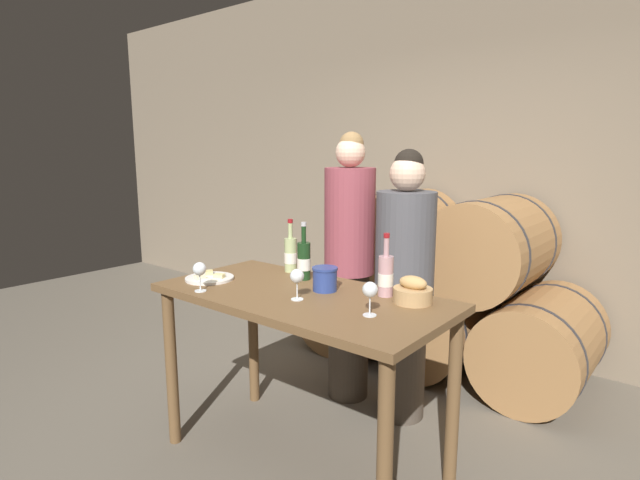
% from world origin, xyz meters
% --- Properties ---
extents(ground_plane, '(10.00, 10.00, 0.00)m').
position_xyz_m(ground_plane, '(0.00, 0.00, 0.00)').
color(ground_plane, '#665E51').
extents(stone_wall_back, '(10.00, 0.12, 3.20)m').
position_xyz_m(stone_wall_back, '(0.00, 2.19, 1.60)').
color(stone_wall_back, '#7F705B').
rests_on(stone_wall_back, ground_plane).
extents(barrel_stack, '(2.19, 0.94, 1.33)m').
position_xyz_m(barrel_stack, '(0.00, 1.61, 0.60)').
color(barrel_stack, '#9E7042').
rests_on(barrel_stack, ground_plane).
extents(tasting_table, '(1.50, 0.74, 0.94)m').
position_xyz_m(tasting_table, '(0.00, 0.00, 0.80)').
color(tasting_table, brown).
rests_on(tasting_table, ground_plane).
extents(person_left, '(0.32, 0.32, 1.76)m').
position_xyz_m(person_left, '(-0.25, 0.76, 0.90)').
color(person_left, '#4C4238').
rests_on(person_left, ground_plane).
extents(person_right, '(0.35, 0.35, 1.65)m').
position_xyz_m(person_right, '(0.16, 0.76, 0.84)').
color(person_right, '#4C4238').
rests_on(person_right, ground_plane).
extents(wine_bottle_red, '(0.08, 0.08, 0.32)m').
position_xyz_m(wine_bottle_red, '(-0.17, 0.21, 1.04)').
color(wine_bottle_red, '#193819').
rests_on(wine_bottle_red, tasting_table).
extents(wine_bottle_white, '(0.08, 0.08, 0.31)m').
position_xyz_m(wine_bottle_white, '(-0.35, 0.30, 1.04)').
color(wine_bottle_white, '#ADBC7F').
rests_on(wine_bottle_white, tasting_table).
extents(wine_bottle_rose, '(0.08, 0.08, 0.31)m').
position_xyz_m(wine_bottle_rose, '(0.35, 0.23, 1.04)').
color(wine_bottle_rose, '#BC8E93').
rests_on(wine_bottle_rose, tasting_table).
extents(blue_crock, '(0.13, 0.13, 0.12)m').
position_xyz_m(blue_crock, '(0.06, 0.11, 1.00)').
color(blue_crock, navy).
rests_on(blue_crock, tasting_table).
extents(bread_basket, '(0.18, 0.18, 0.13)m').
position_xyz_m(bread_basket, '(0.51, 0.21, 0.99)').
color(bread_basket, tan).
rests_on(bread_basket, tasting_table).
extents(cheese_plate, '(0.27, 0.27, 0.04)m').
position_xyz_m(cheese_plate, '(-0.57, -0.12, 0.95)').
color(cheese_plate, white).
rests_on(cheese_plate, tasting_table).
extents(wine_glass_far_left, '(0.07, 0.07, 0.15)m').
position_xyz_m(wine_glass_far_left, '(-0.42, -0.30, 1.05)').
color(wine_glass_far_left, white).
rests_on(wine_glass_far_left, tasting_table).
extents(wine_glass_left, '(0.07, 0.07, 0.15)m').
position_xyz_m(wine_glass_left, '(0.06, -0.10, 1.05)').
color(wine_glass_left, white).
rests_on(wine_glass_left, tasting_table).
extents(wine_glass_center, '(0.07, 0.07, 0.15)m').
position_xyz_m(wine_glass_center, '(0.46, -0.07, 1.05)').
color(wine_glass_center, white).
rests_on(wine_glass_center, tasting_table).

